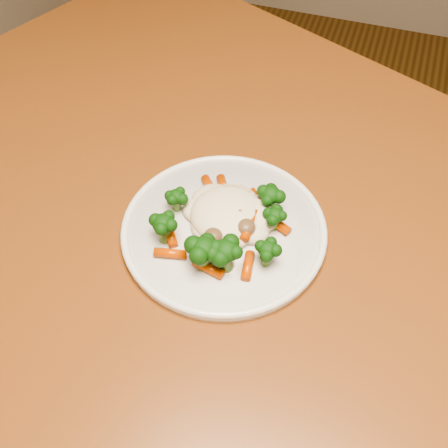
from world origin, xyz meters
The scene contains 3 objects.
dining_table centered at (-0.31, -0.34, 0.66)m, with size 1.52×1.30×0.75m.
plate centered at (-0.35, -0.35, 0.76)m, with size 0.26×0.26×0.01m, color white.
meal centered at (-0.35, -0.35, 0.78)m, with size 0.17×0.17×0.05m.
Camera 1 is at (-0.21, -0.77, 1.32)m, focal length 45.00 mm.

